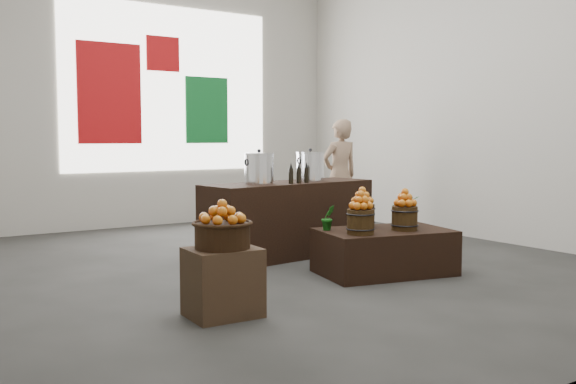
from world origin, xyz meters
TOP-DOWN VIEW (x-y plane):
  - ground at (0.00, 0.00)m, footprint 7.00×7.00m
  - back_wall at (0.00, 3.50)m, footprint 6.00×0.04m
  - back_opening at (0.30, 3.48)m, footprint 3.20×0.02m
  - deco_red_left at (-0.60, 3.47)m, footprint 0.90×0.04m
  - deco_green_right at (0.90, 3.47)m, footprint 0.70×0.04m
  - deco_red_upper at (0.20, 3.47)m, footprint 0.50×0.04m
  - crate at (-1.39, -1.36)m, footprint 0.51×0.43m
  - wicker_basket at (-1.39, -1.36)m, footprint 0.40×0.40m
  - apples_in_basket at (-1.39, -1.36)m, footprint 0.31×0.31m
  - display_table at (0.56, -0.92)m, footprint 1.35×0.99m
  - apple_bucket_front_left at (0.19, -1.01)m, footprint 0.24×0.24m
  - apples_in_bucket_front_left at (0.19, -1.01)m, footprint 0.18×0.18m
  - apple_bucket_front_right at (0.70, -1.04)m, footprint 0.24×0.24m
  - apples_in_bucket_front_right at (0.70, -1.04)m, footprint 0.18×0.18m
  - apple_bucket_rear at (0.49, -0.67)m, footprint 0.24×0.24m
  - apples_in_bucket_rear at (0.49, -0.67)m, footprint 0.18×0.18m
  - herb_garnish_right at (0.92, -0.81)m, footprint 0.29×0.25m
  - herb_garnish_left at (0.10, -0.65)m, footprint 0.14×0.12m
  - counter at (0.32, 0.35)m, footprint 2.03×0.84m
  - stock_pot_left at (-0.08, 0.31)m, footprint 0.30×0.30m
  - stock_pot_center at (0.63, 0.39)m, footprint 0.30×0.30m
  - oil_cruets at (0.34, 0.16)m, footprint 0.22×0.08m
  - shopper at (1.97, 1.55)m, footprint 0.57×0.39m

SIDE VIEW (x-z plane):
  - ground at x=0.00m, z-range 0.00..0.00m
  - display_table at x=0.56m, z-range 0.00..0.42m
  - crate at x=-1.39m, z-range 0.00..0.50m
  - counter at x=0.32m, z-range 0.00..0.81m
  - apple_bucket_front_left at x=0.19m, z-range 0.42..0.65m
  - apple_bucket_front_right at x=0.70m, z-range 0.42..0.65m
  - apple_bucket_rear at x=0.49m, z-range 0.42..0.65m
  - herb_garnish_left at x=0.10m, z-range 0.42..0.66m
  - herb_garnish_right at x=0.92m, z-range 0.42..0.72m
  - wicker_basket at x=-1.39m, z-range 0.50..0.68m
  - apples_in_bucket_front_left at x=0.19m, z-range 0.65..0.81m
  - apples_in_bucket_front_right at x=0.70m, z-range 0.65..0.81m
  - apples_in_bucket_rear at x=0.49m, z-range 0.65..0.81m
  - apples_in_basket at x=-1.39m, z-range 0.68..0.84m
  - shopper at x=1.97m, z-range 0.00..1.54m
  - oil_cruets at x=0.34m, z-range 0.81..1.03m
  - stock_pot_left at x=-0.08m, z-range 0.81..1.11m
  - stock_pot_center at x=0.63m, z-range 0.81..1.11m
  - deco_green_right at x=0.90m, z-range 1.20..2.20m
  - deco_red_left at x=-0.60m, z-range 1.20..2.60m
  - back_wall at x=0.00m, z-range 0.00..4.00m
  - back_opening at x=0.30m, z-range 0.80..3.20m
  - deco_red_upper at x=0.20m, z-range 2.25..2.75m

